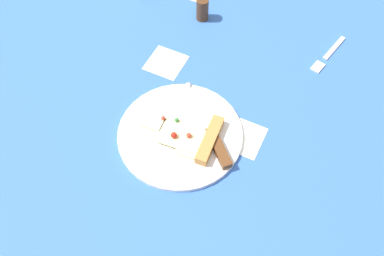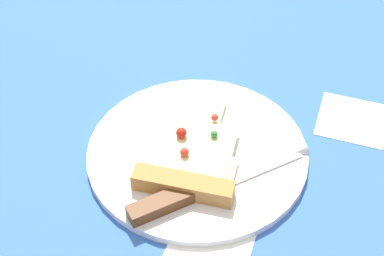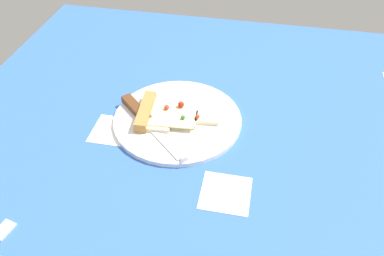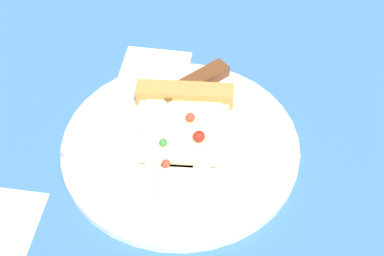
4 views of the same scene
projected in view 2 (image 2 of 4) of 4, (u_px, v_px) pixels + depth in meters
The scene contains 4 objects.
ground_plane at pixel (285, 130), 77.36cm from camera, with size 120.51×120.51×3.00cm.
plate at pixel (197, 153), 71.52cm from camera, with size 27.90×27.90×1.07cm, color silver.
pizza_slice at pixel (192, 160), 68.80cm from camera, with size 12.17×17.97×2.66cm.
knife at pixel (204, 187), 65.93cm from camera, with size 18.02×18.88×2.45cm.
Camera 2 is at (5.81, -56.44, 52.61)cm, focal length 52.74 mm.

